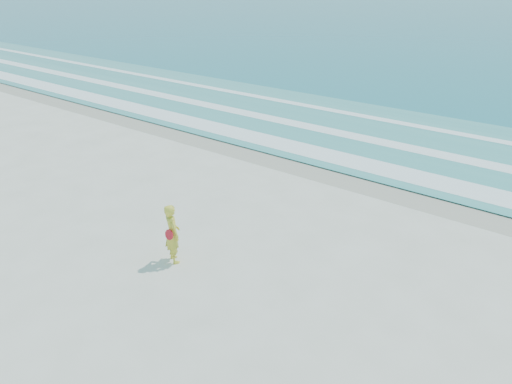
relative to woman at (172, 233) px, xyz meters
The scene contains 7 objects.
ground 1.38m from the woman, 66.81° to the right, with size 400.00×400.00×0.00m, color silver.
wet_sand 8.01m from the woman, 86.79° to the left, with size 400.00×2.40×0.00m, color #B2A893.
shallow 12.99m from the woman, 88.03° to the left, with size 400.00×10.00×0.01m, color #59B7AD.
foam_near 9.30m from the woman, 87.24° to the left, with size 400.00×1.40×0.01m, color white.
foam_mid 12.19m from the woman, 87.90° to the left, with size 400.00×0.90×0.01m, color white.
foam_far 15.48m from the woman, 88.35° to the left, with size 400.00×0.60×0.01m, color white.
woman is the anchor object (origin of this frame).
Camera 1 is at (8.09, -6.28, 6.88)m, focal length 35.00 mm.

